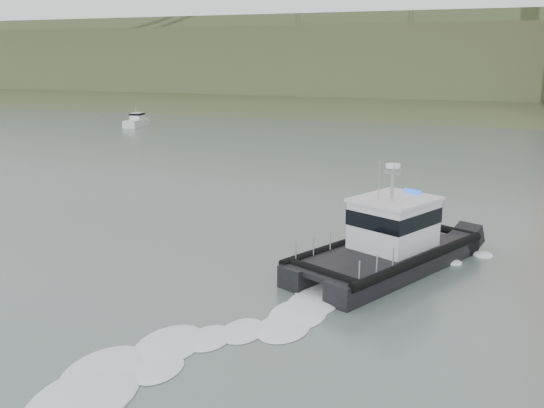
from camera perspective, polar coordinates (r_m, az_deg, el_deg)
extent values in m
plane|color=#4C5A57|center=(23.88, -8.54, -10.89)|extent=(400.00, 400.00, 0.00)
cube|color=#3A4729|center=(111.65, 15.94, 8.24)|extent=(500.00, 44.72, 16.25)
cube|color=#3A4729|center=(139.15, 17.35, 11.64)|extent=(500.00, 70.00, 18.00)
cube|color=#3A4729|center=(164.03, 18.21, 13.57)|extent=(500.00, 60.00, 16.00)
cube|color=black|center=(30.19, 8.64, -4.69)|extent=(5.57, 10.34, 1.17)
cube|color=black|center=(28.78, 12.84, -5.83)|extent=(5.57, 10.34, 1.17)
cube|color=black|center=(28.93, 10.17, -4.60)|extent=(7.38, 10.09, 0.24)
cube|color=silver|center=(29.34, 11.39, -1.86)|extent=(4.12, 4.42, 2.25)
cube|color=black|center=(29.24, 11.43, -1.09)|extent=(4.20, 4.49, 0.73)
cube|color=silver|center=(29.05, 11.50, 0.43)|extent=(4.38, 4.68, 0.16)
cylinder|color=#909498|center=(28.64, 11.25, 1.90)|extent=(0.16, 0.16, 1.76)
cylinder|color=white|center=(28.48, 11.32, 3.54)|extent=(0.69, 0.69, 0.18)
cube|color=silver|center=(89.10, -12.65, 7.43)|extent=(2.74, 5.67, 1.09)
cube|color=silver|center=(89.42, -12.56, 8.04)|extent=(1.81, 2.40, 1.09)
cube|color=black|center=(89.39, -12.57, 8.27)|extent=(1.86, 2.45, 0.32)
cylinder|color=#909498|center=(88.92, -12.71, 8.65)|extent=(0.07, 0.07, 1.09)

